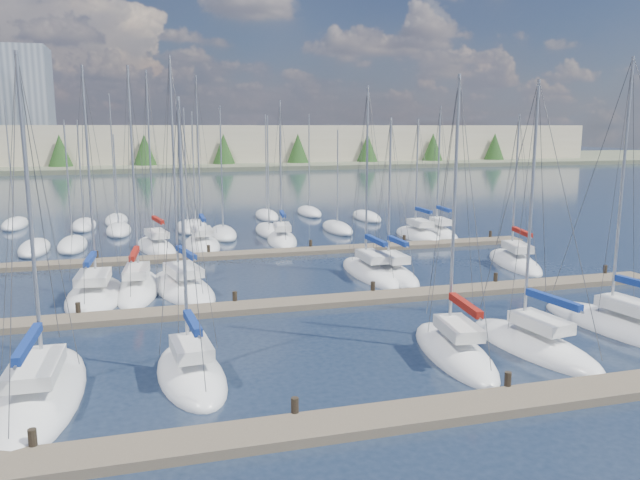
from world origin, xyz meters
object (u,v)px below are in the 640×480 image
object	(u,v)px
sailboat_p	(282,240)
sailboat_e	(533,346)
sailboat_l	(391,274)
sailboat_o	(202,244)
sailboat_r	(439,233)
sailboat_d	(454,352)
sailboat_c	(191,374)
sailboat_m	(515,262)
sailboat_h	(95,296)
sailboat_q	(418,235)
sailboat_b	(40,394)
sailboat_k	(369,272)
sailboat_n	(156,247)
sailboat_j	(182,288)
sailboat_f	(624,328)
sailboat_i	(138,288)

from	to	relation	value
sailboat_p	sailboat_e	xyz separation A→B (m)	(5.06, -28.52, -0.00)
sailboat_l	sailboat_o	distance (m)	17.62
sailboat_r	sailboat_d	world-z (taller)	sailboat_d
sailboat_c	sailboat_m	xyz separation A→B (m)	(23.69, 14.47, -0.01)
sailboat_h	sailboat_q	bearing A→B (deg)	30.53
sailboat_l	sailboat_b	bearing A→B (deg)	-145.47
sailboat_r	sailboat_k	bearing A→B (deg)	-127.39
sailboat_h	sailboat_l	bearing A→B (deg)	4.46
sailboat_l	sailboat_q	size ratio (longest dim) A/B	0.99
sailboat_l	sailboat_q	world-z (taller)	sailboat_q
sailboat_n	sailboat_c	bearing A→B (deg)	-100.09
sailboat_r	sailboat_e	world-z (taller)	sailboat_e
sailboat_q	sailboat_c	bearing A→B (deg)	-129.96
sailboat_l	sailboat_j	xyz separation A→B (m)	(-13.40, 0.11, -0.00)
sailboat_j	sailboat_d	distance (m)	17.66
sailboat_e	sailboat_h	bearing A→B (deg)	135.16
sailboat_n	sailboat_f	world-z (taller)	sailboat_n
sailboat_p	sailboat_i	distance (m)	17.93
sailboat_e	sailboat_n	bearing A→B (deg)	110.26
sailboat_i	sailboat_c	bearing A→B (deg)	-76.94
sailboat_q	sailboat_c	world-z (taller)	sailboat_c
sailboat_j	sailboat_i	world-z (taller)	sailboat_j
sailboat_r	sailboat_i	distance (m)	29.03
sailboat_k	sailboat_q	size ratio (longest dim) A/B	1.17
sailboat_o	sailboat_i	bearing A→B (deg)	-110.57
sailboat_k	sailboat_j	size ratio (longest dim) A/B	0.90
sailboat_f	sailboat_i	distance (m)	26.41
sailboat_q	sailboat_j	bearing A→B (deg)	-149.28
sailboat_h	sailboat_r	distance (m)	31.55
sailboat_l	sailboat_f	size ratio (longest dim) A/B	0.81
sailboat_l	sailboat_p	bearing A→B (deg)	105.31
sailboat_e	sailboat_i	xyz separation A→B (m)	(-16.77, 14.94, 0.01)
sailboat_n	sailboat_p	distance (m)	10.40
sailboat_m	sailboat_o	xyz separation A→B (m)	(-20.78, 12.80, 0.02)
sailboat_m	sailboat_k	bearing A→B (deg)	-166.74
sailboat_l	sailboat_k	bearing A→B (deg)	146.88
sailboat_d	sailboat_f	world-z (taller)	sailboat_f
sailboat_e	sailboat_k	bearing A→B (deg)	89.25
sailboat_n	sailboat_p	world-z (taller)	sailboat_n
sailboat_d	sailboat_b	bearing A→B (deg)	-174.39
sailboat_r	sailboat_d	bearing A→B (deg)	-110.79
sailboat_n	sailboat_r	xyz separation A→B (m)	(24.70, -0.18, -0.00)
sailboat_l	sailboat_c	world-z (taller)	sailboat_c
sailboat_b	sailboat_m	bearing A→B (deg)	29.08
sailboat_q	sailboat_i	world-z (taller)	sailboat_i
sailboat_k	sailboat_j	xyz separation A→B (m)	(-12.14, -0.67, -0.01)
sailboat_m	sailboat_o	bearing A→B (deg)	160.51
sailboat_d	sailboat_q	bearing A→B (deg)	74.66
sailboat_c	sailboat_d	xyz separation A→B (m)	(11.02, -0.58, 0.01)
sailboat_r	sailboat_p	bearing A→B (deg)	-178.48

